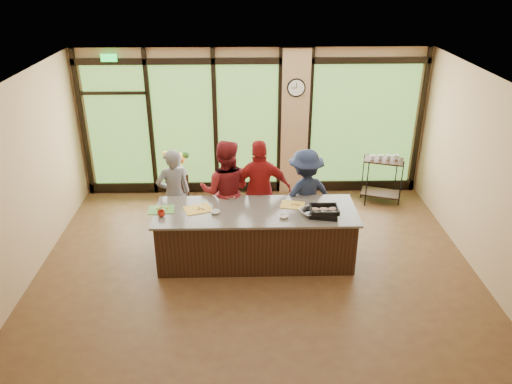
{
  "coord_description": "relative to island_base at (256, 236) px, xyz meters",
  "views": [
    {
      "loc": [
        -0.17,
        -6.7,
        4.58
      ],
      "look_at": [
        0.01,
        0.4,
        1.19
      ],
      "focal_mm": 35.0,
      "sensor_mm": 36.0,
      "label": 1
    }
  ],
  "objects": [
    {
      "name": "floor",
      "position": [
        0.0,
        -0.3,
        -0.44
      ],
      "size": [
        7.0,
        7.0,
        0.0
      ],
      "primitive_type": "plane",
      "color": "#51301C",
      "rests_on": "ground"
    },
    {
      "name": "ceiling",
      "position": [
        0.0,
        -0.3,
        2.56
      ],
      "size": [
        7.0,
        7.0,
        0.0
      ],
      "primitive_type": "plane",
      "rotation": [
        3.14,
        0.0,
        0.0
      ],
      "color": "white",
      "rests_on": "back_wall"
    },
    {
      "name": "back_wall",
      "position": [
        0.0,
        2.7,
        1.06
      ],
      "size": [
        7.0,
        0.0,
        7.0
      ],
      "primitive_type": "plane",
      "rotation": [
        1.57,
        0.0,
        0.0
      ],
      "color": "tan",
      "rests_on": "floor"
    },
    {
      "name": "left_wall",
      "position": [
        -3.5,
        -0.3,
        1.06
      ],
      "size": [
        0.0,
        6.0,
        6.0
      ],
      "primitive_type": "plane",
      "rotation": [
        1.57,
        0.0,
        1.57
      ],
      "color": "tan",
      "rests_on": "floor"
    },
    {
      "name": "right_wall",
      "position": [
        3.5,
        -0.3,
        1.06
      ],
      "size": [
        0.0,
        6.0,
        6.0
      ],
      "primitive_type": "plane",
      "rotation": [
        1.57,
        0.0,
        -1.57
      ],
      "color": "tan",
      "rests_on": "floor"
    },
    {
      "name": "window_wall",
      "position": [
        0.16,
        2.65,
        0.95
      ],
      "size": [
        6.9,
        0.12,
        3.0
      ],
      "color": "tan",
      "rests_on": "floor"
    },
    {
      "name": "island_base",
      "position": [
        0.0,
        0.0,
        0.0
      ],
      "size": [
        3.1,
        1.0,
        0.88
      ],
      "primitive_type": "cube",
      "color": "black",
      "rests_on": "floor"
    },
    {
      "name": "countertop",
      "position": [
        0.0,
        0.0,
        0.46
      ],
      "size": [
        3.2,
        1.1,
        0.04
      ],
      "primitive_type": "cube",
      "color": "#6E665B",
      "rests_on": "island_base"
    },
    {
      "name": "wall_clock",
      "position": [
        0.85,
        2.57,
        1.81
      ],
      "size": [
        0.36,
        0.04,
        0.36
      ],
      "color": "black",
      "rests_on": "window_wall"
    },
    {
      "name": "cook_left",
      "position": [
        -1.4,
        0.82,
        0.39
      ],
      "size": [
        0.71,
        0.6,
        1.65
      ],
      "primitive_type": "imported",
      "rotation": [
        0.0,
        0.0,
        3.56
      ],
      "color": "slate",
      "rests_on": "floor"
    },
    {
      "name": "cook_midleft",
      "position": [
        -0.5,
        0.72,
        0.48
      ],
      "size": [
        0.96,
        0.78,
        1.84
      ],
      "primitive_type": "imported",
      "rotation": [
        0.0,
        0.0,
        3.04
      ],
      "color": "maroon",
      "rests_on": "floor"
    },
    {
      "name": "cook_midright",
      "position": [
        0.1,
        0.73,
        0.47
      ],
      "size": [
        1.11,
        0.55,
        1.83
      ],
      "primitive_type": "imported",
      "rotation": [
        0.0,
        0.0,
        3.24
      ],
      "color": "maroon",
      "rests_on": "floor"
    },
    {
      "name": "cook_right",
      "position": [
        0.87,
        0.71,
        0.39
      ],
      "size": [
        1.22,
        0.97,
        1.66
      ],
      "primitive_type": "imported",
      "rotation": [
        0.0,
        0.0,
        3.52
      ],
      "color": "#1A223A",
      "rests_on": "floor"
    },
    {
      "name": "roasting_pan",
      "position": [
        1.05,
        -0.2,
        0.52
      ],
      "size": [
        0.49,
        0.42,
        0.08
      ],
      "primitive_type": "cube",
      "rotation": [
        0.0,
        0.0,
        -0.21
      ],
      "color": "black",
      "rests_on": "countertop"
    },
    {
      "name": "mixing_bowl",
      "position": [
        0.86,
        -0.16,
        0.52
      ],
      "size": [
        0.43,
        0.43,
        0.08
      ],
      "primitive_type": "imported",
      "rotation": [
        0.0,
        0.0,
        0.39
      ],
      "color": "silver",
      "rests_on": "countertop"
    },
    {
      "name": "cutting_board_left",
      "position": [
        -1.5,
        0.05,
        0.49
      ],
      "size": [
        0.43,
        0.34,
        0.01
      ],
      "primitive_type": "cube",
      "rotation": [
        0.0,
        0.0,
        0.09
      ],
      "color": "#529C38",
      "rests_on": "countertop"
    },
    {
      "name": "cutting_board_center",
      "position": [
        -0.92,
        0.05,
        0.49
      ],
      "size": [
        0.5,
        0.44,
        0.01
      ],
      "primitive_type": "cube",
      "rotation": [
        0.0,
        0.0,
        0.35
      ],
      "color": "yellow",
      "rests_on": "countertop"
    },
    {
      "name": "cutting_board_right",
      "position": [
        0.6,
        0.17,
        0.49
      ],
      "size": [
        0.43,
        0.36,
        0.01
      ],
      "primitive_type": "cube",
      "rotation": [
        0.0,
        0.0,
        -0.21
      ],
      "color": "yellow",
      "rests_on": "countertop"
    },
    {
      "name": "prep_bowl_near",
      "position": [
        -0.63,
        -0.09,
        0.5
      ],
      "size": [
        0.19,
        0.19,
        0.05
      ],
      "primitive_type": "imported",
      "rotation": [
        0.0,
        0.0,
        0.37
      ],
      "color": "white",
      "rests_on": "countertop"
    },
    {
      "name": "prep_bowl_mid",
      "position": [
        0.43,
        -0.26,
        0.5
      ],
      "size": [
        0.18,
        0.18,
        0.04
      ],
      "primitive_type": "imported",
      "rotation": [
        0.0,
        0.0,
        -0.32
      ],
      "color": "white",
      "rests_on": "countertop"
    },
    {
      "name": "prep_bowl_far",
      "position": [
        -0.4,
        0.45,
        0.5
      ],
      "size": [
        0.16,
        0.16,
        0.03
      ],
      "primitive_type": "imported",
      "rotation": [
        0.0,
        0.0,
        0.12
      ],
      "color": "white",
      "rests_on": "countertop"
    },
    {
      "name": "red_ramekin",
      "position": [
        -1.47,
        -0.16,
        0.53
      ],
      "size": [
        0.14,
        0.14,
        0.09
      ],
      "primitive_type": "imported",
      "rotation": [
        0.0,
        0.0,
        -0.15
      ],
      "color": "#AD2111",
      "rests_on": "countertop"
    },
    {
      "name": "flower_stand",
      "position": [
        -1.49,
        1.86,
        -0.04
      ],
      "size": [
        0.49,
        0.49,
        0.8
      ],
      "primitive_type": "cube",
      "rotation": [
        0.0,
        0.0,
        0.26
      ],
      "color": "black",
      "rests_on": "floor"
    },
    {
      "name": "flower_vase",
      "position": [
        -1.49,
        1.86,
        0.49
      ],
      "size": [
        0.33,
        0.33,
        0.26
      ],
      "primitive_type": "imported",
      "rotation": [
        0.0,
        0.0,
        -0.39
      ],
      "color": "#8F774E",
      "rests_on": "flower_stand"
    },
    {
      "name": "bar_cart",
      "position": [
        2.59,
        2.1,
        0.17
      ],
      "size": [
        0.85,
        0.65,
        1.02
      ],
      "rotation": [
        0.0,
        0.0,
        -0.34
      ],
      "color": "black",
      "rests_on": "floor"
    }
  ]
}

